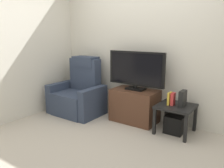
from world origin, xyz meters
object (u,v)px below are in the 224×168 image
at_px(tv_stand, 135,106).
at_px(book_leftmost, 170,98).
at_px(book_middle, 173,99).
at_px(side_table, 176,110).
at_px(subwoofer_box, 175,124).
at_px(game_console, 183,98).
at_px(television, 136,70).
at_px(recliner_armchair, 79,94).

xyz_separation_m(tv_stand, book_leftmost, (0.65, -0.08, 0.25)).
bearing_deg(book_middle, side_table, 23.43).
distance_m(subwoofer_box, book_leftmost, 0.41).
distance_m(side_table, game_console, 0.21).
height_order(television, recliner_armchair, television).
height_order(recliner_armchair, game_console, recliner_armchair).
bearing_deg(television, tv_stand, -90.00).
xyz_separation_m(television, recliner_armchair, (-1.11, -0.24, -0.54)).
bearing_deg(recliner_armchair, side_table, -5.21).
relative_size(subwoofer_box, book_middle, 1.45).
distance_m(tv_stand, recliner_armchair, 1.14).
distance_m(tv_stand, game_console, 0.89).
distance_m(book_leftmost, book_middle, 0.05).
bearing_deg(television, book_middle, -7.80).
height_order(recliner_armchair, book_middle, recliner_armchair).
height_order(book_middle, game_console, game_console).
xyz_separation_m(recliner_armchair, book_middle, (1.82, 0.14, 0.17)).
xyz_separation_m(book_leftmost, game_console, (0.19, 0.03, 0.02)).
distance_m(television, book_middle, 0.81).
bearing_deg(recliner_armchair, subwoofer_box, -5.21).
height_order(subwoofer_box, game_console, game_console).
height_order(book_leftmost, game_console, game_console).
relative_size(book_middle, game_console, 0.80).
bearing_deg(tv_stand, recliner_armchair, -168.96).
bearing_deg(tv_stand, television, 90.00).
height_order(subwoofer_box, book_leftmost, book_leftmost).
xyz_separation_m(subwoofer_box, game_console, (0.09, 0.01, 0.43)).
bearing_deg(game_console, recliner_armchair, -175.05).
distance_m(subwoofer_box, book_middle, 0.40).
bearing_deg(book_leftmost, book_middle, 0.00).
bearing_deg(book_leftmost, recliner_armchair, -175.48).
bearing_deg(recliner_armchair, game_console, -5.14).
height_order(side_table, game_console, game_console).
height_order(side_table, book_leftmost, book_leftmost).
bearing_deg(recliner_armchair, tv_stand, 0.95).
relative_size(book_leftmost, game_console, 0.80).
bearing_deg(television, game_console, -4.53).
bearing_deg(tv_stand, book_middle, -6.30).
relative_size(tv_stand, book_leftmost, 4.09).
height_order(tv_stand, television, television).
xyz_separation_m(recliner_armchair, book_leftmost, (1.77, 0.14, 0.17)).
xyz_separation_m(tv_stand, television, (0.00, 0.02, 0.63)).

